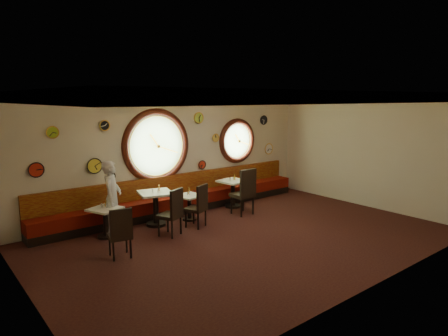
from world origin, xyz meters
TOP-DOWN VIEW (x-y plane):
  - floor at (0.00, 0.00)m, footprint 9.00×6.00m
  - ceiling at (0.00, 0.00)m, footprint 9.00×6.00m
  - wall_back at (0.00, 3.00)m, footprint 9.00×0.02m
  - wall_front at (0.00, -3.00)m, footprint 9.00×0.02m
  - wall_left at (-4.50, 0.00)m, footprint 0.02×6.00m
  - wall_right at (4.50, 0.00)m, footprint 0.02×6.00m
  - molding_back at (0.00, 2.95)m, footprint 9.00×0.10m
  - molding_front at (0.00, -2.95)m, footprint 9.00×0.10m
  - molding_left at (-4.45, 0.00)m, footprint 0.10×6.00m
  - molding_right at (4.45, 0.00)m, footprint 0.10×6.00m
  - banquette_base at (0.00, 2.72)m, footprint 8.00×0.55m
  - banquette_seat at (0.00, 2.72)m, footprint 8.00×0.55m
  - banquette_back at (0.00, 2.94)m, footprint 8.00×0.10m
  - porthole_left_glass at (-0.60, 3.00)m, footprint 1.66×0.02m
  - porthole_left_frame at (-0.60, 2.98)m, footprint 1.98×0.18m
  - porthole_left_ring at (-0.60, 2.95)m, footprint 1.61×0.03m
  - porthole_right_glass at (2.20, 3.00)m, footprint 1.10×0.02m
  - porthole_right_frame at (2.20, 2.98)m, footprint 1.38×0.18m
  - porthole_right_ring at (2.20, 2.95)m, footprint 1.09×0.03m
  - wall_clock_0 at (0.85, 2.96)m, footprint 0.24×0.03m
  - wall_clock_1 at (1.35, 2.96)m, footprint 0.22×0.03m
  - wall_clock_2 at (0.75, 2.96)m, footprint 0.30×0.03m
  - wall_clock_3 at (3.55, 2.96)m, footprint 0.34×0.03m
  - wall_clock_4 at (-2.00, 2.96)m, footprint 0.24×0.03m
  - wall_clock_5 at (-1.90, 2.96)m, footprint 0.20×0.03m
  - wall_clock_6 at (-2.30, 2.96)m, footprint 0.36×0.03m
  - wall_clock_7 at (3.30, 2.96)m, footprint 0.28×0.03m
  - wall_clock_8 at (-3.60, 2.96)m, footprint 0.32×0.03m
  - wall_clock_9 at (-3.20, 2.96)m, footprint 0.26×0.03m
  - table_a at (-2.45, 2.07)m, footprint 0.81×0.81m
  - table_b at (-1.14, 2.13)m, footprint 0.94×0.94m
  - table_c at (-0.25, 1.98)m, footprint 0.70×0.70m
  - table_d at (1.41, 2.23)m, footprint 0.79×0.79m
  - chair_a at (-2.69, 0.73)m, footprint 0.50×0.50m
  - chair_b at (-1.21, 1.20)m, footprint 0.61×0.61m
  - chair_c at (-0.40, 1.34)m, footprint 0.58×0.58m
  - chair_d at (1.16, 1.42)m, footprint 0.53×0.53m
  - condiment_a_salt at (-2.51, 2.11)m, footprint 0.04×0.04m
  - condiment_b_salt at (-1.22, 2.14)m, footprint 0.04×0.04m
  - condiment_c_salt at (-0.29, 2.00)m, footprint 0.03×0.03m
  - condiment_d_salt at (1.32, 2.25)m, footprint 0.03×0.03m
  - condiment_a_pepper at (-2.42, 2.05)m, footprint 0.03×0.03m
  - condiment_b_pepper at (-1.12, 2.04)m, footprint 0.04×0.04m
  - condiment_c_pepper at (-0.25, 1.99)m, footprint 0.03×0.03m
  - condiment_d_pepper at (1.44, 2.25)m, footprint 0.03×0.03m
  - condiment_a_bottle at (-2.38, 2.18)m, footprint 0.04×0.04m
  - condiment_b_bottle at (-1.00, 2.20)m, footprint 0.04×0.04m
  - condiment_c_bottle at (-0.20, 2.08)m, footprint 0.06×0.06m
  - condiment_d_bottle at (1.49, 2.25)m, footprint 0.05×0.05m
  - waiter at (-2.22, 2.20)m, footprint 0.71×0.74m

SIDE VIEW (x-z plane):
  - floor at x=0.00m, z-range 0.00..0.00m
  - banquette_base at x=0.00m, z-range 0.00..0.20m
  - banquette_seat at x=0.00m, z-range 0.20..0.50m
  - table_c at x=-0.25m, z-range 0.09..0.75m
  - table_a at x=-2.45m, z-range 0.09..0.77m
  - table_d at x=1.41m, z-range 0.10..0.89m
  - table_b at x=-1.14m, z-range 0.11..0.96m
  - chair_a at x=-2.69m, z-range 0.27..0.90m
  - chair_c at x=-0.40m, z-range 0.28..0.93m
  - chair_b at x=-1.21m, z-range 0.29..0.97m
  - condiment_c_salt at x=-0.29m, z-range 0.66..0.74m
  - condiment_c_pepper at x=-0.25m, z-range 0.66..0.76m
  - chair_d at x=1.16m, z-range 0.33..1.11m
  - condiment_a_pepper at x=-2.42m, z-range 0.68..0.78m
  - condiment_a_salt at x=-2.51m, z-range 0.68..0.79m
  - condiment_c_bottle at x=-0.20m, z-range 0.66..0.84m
  - banquette_back at x=0.00m, z-range 0.48..1.02m
  - condiment_a_bottle at x=-2.38m, z-range 0.68..0.83m
  - condiment_d_salt at x=1.32m, z-range 0.79..0.88m
  - condiment_d_pepper at x=1.44m, z-range 0.79..0.88m
  - waiter at x=-2.22m, z-range 0.00..1.71m
  - condiment_d_bottle at x=1.49m, z-range 0.79..0.94m
  - condiment_b_pepper at x=-1.12m, z-range 0.85..0.94m
  - condiment_b_salt at x=-1.22m, z-range 0.85..0.95m
  - condiment_b_bottle at x=-1.00m, z-range 0.85..0.98m
  - wall_clock_0 at x=0.85m, z-range 1.08..1.32m
  - wall_clock_5 at x=-1.90m, z-range 1.10..1.30m
  - wall_clock_3 at x=3.55m, z-range 1.28..1.62m
  - wall_clock_6 at x=-2.30m, z-range 1.32..1.68m
  - wall_clock_8 at x=-3.60m, z-range 1.39..1.71m
  - wall_back at x=0.00m, z-range 0.00..3.20m
  - wall_front at x=0.00m, z-range 0.00..3.20m
  - wall_left at x=-4.50m, z-range 0.00..3.20m
  - wall_right at x=4.50m, z-range 0.00..3.20m
  - porthole_right_ring at x=2.20m, z-range 1.26..2.34m
  - porthole_right_glass at x=2.20m, z-range 1.25..2.35m
  - porthole_right_frame at x=2.20m, z-range 1.11..2.49m
  - porthole_left_glass at x=-0.60m, z-range 1.02..2.68m
  - porthole_left_frame at x=-0.60m, z-range 0.86..2.84m
  - porthole_left_ring at x=-0.60m, z-range 1.04..2.66m
  - wall_clock_1 at x=1.35m, z-range 1.84..2.06m
  - wall_clock_9 at x=-3.20m, z-range 2.22..2.48m
  - wall_clock_7 at x=3.30m, z-range 2.26..2.54m
  - wall_clock_4 at x=-2.00m, z-range 2.33..2.57m
  - wall_clock_2 at x=0.75m, z-range 2.40..2.70m
  - molding_back at x=0.00m, z-range 3.02..3.20m
  - molding_front at x=0.00m, z-range 3.02..3.20m
  - molding_left at x=-4.45m, z-range 3.02..3.20m
  - molding_right at x=4.45m, z-range 3.02..3.20m
  - ceiling at x=0.00m, z-range 3.19..3.21m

